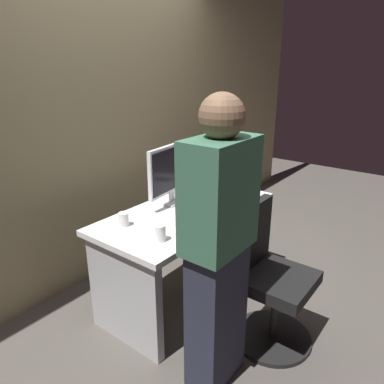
{
  "coord_description": "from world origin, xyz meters",
  "views": [
    {
      "loc": [
        -1.94,
        -1.54,
        1.76
      ],
      "look_at": [
        0.0,
        -0.05,
        0.89
      ],
      "focal_mm": 33.86,
      "sensor_mm": 36.0,
      "label": 1
    }
  ],
  "objects_px": {
    "person_at_desk": "(218,250)",
    "cup_near_keyboard": "(160,233)",
    "book_stack": "(206,182)",
    "cell_phone": "(245,195)",
    "cup_by_monitor": "(124,219)",
    "office_chair": "(268,281)",
    "keyboard": "(194,216)",
    "mouse": "(219,203)",
    "monitor": "(171,171)",
    "desk": "(187,237)"
  },
  "relations": [
    {
      "from": "book_stack",
      "to": "cell_phone",
      "type": "height_order",
      "value": "book_stack"
    },
    {
      "from": "person_at_desk",
      "to": "keyboard",
      "type": "bearing_deg",
      "value": 47.86
    },
    {
      "from": "desk",
      "to": "office_chair",
      "type": "xyz_separation_m",
      "value": [
        -0.05,
        -0.71,
        -0.08
      ]
    },
    {
      "from": "office_chair",
      "to": "cup_near_keyboard",
      "type": "relative_size",
      "value": 9.02
    },
    {
      "from": "desk",
      "to": "cup_by_monitor",
      "type": "bearing_deg",
      "value": 161.39
    },
    {
      "from": "office_chair",
      "to": "book_stack",
      "type": "height_order",
      "value": "office_chair"
    },
    {
      "from": "desk",
      "to": "book_stack",
      "type": "bearing_deg",
      "value": 15.3
    },
    {
      "from": "book_stack",
      "to": "monitor",
      "type": "bearing_deg",
      "value": 168.58
    },
    {
      "from": "person_at_desk",
      "to": "cup_near_keyboard",
      "type": "distance_m",
      "value": 0.45
    },
    {
      "from": "desk",
      "to": "mouse",
      "type": "relative_size",
      "value": 14.23
    },
    {
      "from": "cell_phone",
      "to": "person_at_desk",
      "type": "bearing_deg",
      "value": -136.12
    },
    {
      "from": "monitor",
      "to": "book_stack",
      "type": "distance_m",
      "value": 0.4
    },
    {
      "from": "desk",
      "to": "cup_near_keyboard",
      "type": "relative_size",
      "value": 13.66
    },
    {
      "from": "book_stack",
      "to": "cell_phone",
      "type": "xyz_separation_m",
      "value": [
        0.12,
        -0.3,
        -0.08
      ]
    },
    {
      "from": "keyboard",
      "to": "person_at_desk",
      "type": "bearing_deg",
      "value": -131.61
    },
    {
      "from": "keyboard",
      "to": "monitor",
      "type": "bearing_deg",
      "value": 69.51
    },
    {
      "from": "office_chair",
      "to": "person_at_desk",
      "type": "xyz_separation_m",
      "value": [
        -0.48,
        0.08,
        0.41
      ]
    },
    {
      "from": "person_at_desk",
      "to": "cell_phone",
      "type": "xyz_separation_m",
      "value": [
        1.05,
        0.43,
        -0.1
      ]
    },
    {
      "from": "cup_by_monitor",
      "to": "book_stack",
      "type": "distance_m",
      "value": 0.88
    },
    {
      "from": "mouse",
      "to": "cell_phone",
      "type": "xyz_separation_m",
      "value": [
        0.3,
        -0.06,
        -0.01
      ]
    },
    {
      "from": "cup_near_keyboard",
      "to": "keyboard",
      "type": "bearing_deg",
      "value": 7.44
    },
    {
      "from": "mouse",
      "to": "cup_near_keyboard",
      "type": "distance_m",
      "value": 0.71
    },
    {
      "from": "keyboard",
      "to": "book_stack",
      "type": "bearing_deg",
      "value": 27.02
    },
    {
      "from": "monitor",
      "to": "cup_near_keyboard",
      "type": "bearing_deg",
      "value": -145.74
    },
    {
      "from": "desk",
      "to": "monitor",
      "type": "distance_m",
      "value": 0.52
    },
    {
      "from": "keyboard",
      "to": "cell_phone",
      "type": "height_order",
      "value": "keyboard"
    },
    {
      "from": "mouse",
      "to": "cup_by_monitor",
      "type": "distance_m",
      "value": 0.75
    },
    {
      "from": "keyboard",
      "to": "cup_by_monitor",
      "type": "height_order",
      "value": "cup_by_monitor"
    },
    {
      "from": "office_chair",
      "to": "cup_by_monitor",
      "type": "bearing_deg",
      "value": 116.13
    },
    {
      "from": "office_chair",
      "to": "mouse",
      "type": "xyz_separation_m",
      "value": [
        0.27,
        0.57,
        0.32
      ]
    },
    {
      "from": "desk",
      "to": "office_chair",
      "type": "distance_m",
      "value": 0.71
    },
    {
      "from": "person_at_desk",
      "to": "keyboard",
      "type": "height_order",
      "value": "person_at_desk"
    },
    {
      "from": "person_at_desk",
      "to": "cell_phone",
      "type": "bearing_deg",
      "value": 22.42
    },
    {
      "from": "book_stack",
      "to": "office_chair",
      "type": "bearing_deg",
      "value": -118.75
    },
    {
      "from": "desk",
      "to": "mouse",
      "type": "xyz_separation_m",
      "value": [
        0.22,
        -0.14,
        0.24
      ]
    },
    {
      "from": "monitor",
      "to": "keyboard",
      "type": "distance_m",
      "value": 0.41
    },
    {
      "from": "person_at_desk",
      "to": "book_stack",
      "type": "bearing_deg",
      "value": 38.47
    },
    {
      "from": "person_at_desk",
      "to": "cup_near_keyboard",
      "type": "height_order",
      "value": "person_at_desk"
    },
    {
      "from": "cup_near_keyboard",
      "to": "book_stack",
      "type": "xyz_separation_m",
      "value": [
        0.89,
        0.29,
        0.03
      ]
    },
    {
      "from": "office_chair",
      "to": "cell_phone",
      "type": "height_order",
      "value": "office_chair"
    },
    {
      "from": "mouse",
      "to": "cup_by_monitor",
      "type": "bearing_deg",
      "value": 156.8
    },
    {
      "from": "keyboard",
      "to": "mouse",
      "type": "xyz_separation_m",
      "value": [
        0.29,
        -0.01,
        0.01
      ]
    },
    {
      "from": "person_at_desk",
      "to": "mouse",
      "type": "relative_size",
      "value": 16.39
    },
    {
      "from": "person_at_desk",
      "to": "mouse",
      "type": "xyz_separation_m",
      "value": [
        0.74,
        0.49,
        -0.09
      ]
    },
    {
      "from": "monitor",
      "to": "keyboard",
      "type": "relative_size",
      "value": 1.26
    },
    {
      "from": "cup_near_keyboard",
      "to": "cup_by_monitor",
      "type": "height_order",
      "value": "cup_near_keyboard"
    },
    {
      "from": "person_at_desk",
      "to": "office_chair",
      "type": "bearing_deg",
      "value": -9.76
    },
    {
      "from": "desk",
      "to": "mouse",
      "type": "height_order",
      "value": "mouse"
    },
    {
      "from": "office_chair",
      "to": "mouse",
      "type": "height_order",
      "value": "office_chair"
    },
    {
      "from": "person_at_desk",
      "to": "cell_phone",
      "type": "relative_size",
      "value": 11.38
    }
  ]
}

